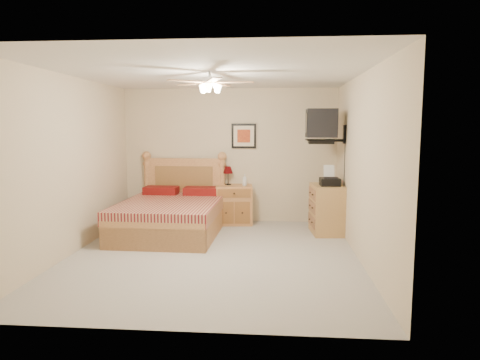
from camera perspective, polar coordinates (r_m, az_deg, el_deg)
The scene contains 17 objects.
floor at distance 6.10m, azimuth -3.59°, elevation -10.00°, with size 4.50×4.50×0.00m, color #A49E94.
ceiling at distance 5.87m, azimuth -3.79°, elevation 14.02°, with size 4.00×4.50×0.04m, color white.
wall_back at distance 8.08m, azimuth -1.39°, elevation 3.27°, with size 4.00×0.04×2.50m, color beige.
wall_front at distance 3.66m, azimuth -8.76°, elevation -1.52°, with size 4.00×0.04×2.50m, color beige.
wall_left at distance 6.45m, azimuth -21.56°, elevation 1.79°, with size 0.04×4.50×2.50m, color beige.
wall_right at distance 5.91m, azimuth 15.89°, elevation 1.57°, with size 0.04×4.50×2.50m, color beige.
bed at distance 7.19m, azimuth -9.31°, elevation -1.99°, with size 1.57×2.06×1.33m, color #A36B43, non-canonical shape.
nightstand at distance 7.94m, azimuth -0.79°, elevation -3.29°, with size 0.66×0.50×0.72m, color #B87546.
table_lamp at distance 7.94m, azimuth -1.61°, elevation 0.59°, with size 0.19×0.19×0.34m, color #4F0609, non-canonical shape.
lotion_bottle at distance 7.82m, azimuth 0.63°, elevation 0.02°, with size 0.08×0.08×0.21m, color white.
framed_picture at distance 8.02m, azimuth 0.51°, elevation 5.89°, with size 0.46×0.04×0.46m, color black.
dresser at distance 7.36m, azimuth 11.47°, elevation -3.83°, with size 0.49×0.70×0.83m, color #AB7C44.
fax_machine at distance 7.19m, azimuth 11.90°, elevation 0.58°, with size 0.31×0.33×0.33m, color black, non-canonical shape.
magazine_lower at distance 7.53m, azimuth 11.01°, elevation -0.29°, with size 0.20×0.27×0.02m, color #B5A794.
magazine_upper at distance 7.52m, azimuth 11.23°, elevation -0.13°, with size 0.20×0.28×0.02m, color tan.
wall_tv at distance 7.17m, azimuth 11.98°, elevation 7.10°, with size 0.56×0.46×0.58m, color black, non-canonical shape.
ceiling_fan at distance 5.66m, azimuth -4.08°, elevation 12.85°, with size 1.14×1.14×0.28m, color silver, non-canonical shape.
Camera 1 is at (0.84, -5.77, 1.80)m, focal length 32.00 mm.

